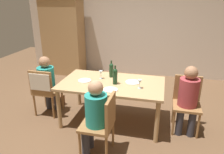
% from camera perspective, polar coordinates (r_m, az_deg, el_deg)
% --- Properties ---
extents(ground_plane, '(10.00, 10.00, 0.00)m').
position_cam_1_polar(ground_plane, '(4.07, -0.00, -11.35)').
color(ground_plane, brown).
extents(rear_room_partition, '(6.40, 0.12, 2.70)m').
position_cam_1_polar(rear_room_partition, '(6.17, 6.22, 13.06)').
color(rear_room_partition, beige).
rests_on(rear_room_partition, ground_plane).
extents(armoire_cabinet, '(1.18, 0.62, 2.18)m').
position_cam_1_polar(armoire_cabinet, '(6.36, -12.78, 10.61)').
color(armoire_cabinet, '#A87F51').
rests_on(armoire_cabinet, ground_plane).
extents(dining_table, '(1.77, 1.02, 0.76)m').
position_cam_1_polar(dining_table, '(3.75, -0.00, -2.59)').
color(dining_table, tan).
rests_on(dining_table, ground_plane).
extents(chair_right_end, '(0.44, 0.44, 0.92)m').
position_cam_1_polar(chair_right_end, '(3.83, 19.16, -5.70)').
color(chair_right_end, olive).
rests_on(chair_right_end, ground_plane).
extents(chair_near, '(0.44, 0.44, 0.92)m').
position_cam_1_polar(chair_near, '(3.04, -2.50, -11.71)').
color(chair_near, olive).
rests_on(chair_near, ground_plane).
extents(chair_left_end, '(0.44, 0.46, 0.92)m').
position_cam_1_polar(chair_left_end, '(4.15, -17.67, -2.48)').
color(chair_left_end, olive).
rests_on(chair_left_end, ground_plane).
extents(person_woman_host, '(0.31, 0.36, 1.15)m').
position_cam_1_polar(person_woman_host, '(3.67, 19.52, -4.67)').
color(person_woman_host, '#33333D').
rests_on(person_woman_host, ground_plane).
extents(person_man_bearded, '(0.35, 0.31, 1.14)m').
position_cam_1_polar(person_man_bearded, '(3.00, -4.63, -9.43)').
color(person_man_bearded, '#33333D').
rests_on(person_man_bearded, ground_plane).
extents(person_man_guest, '(0.31, 0.35, 1.14)m').
position_cam_1_polar(person_man_guest, '(4.25, -16.74, -0.96)').
color(person_man_guest, '#33333D').
rests_on(person_man_guest, ground_plane).
extents(wine_bottle_tall_green, '(0.08, 0.08, 0.31)m').
position_cam_1_polar(wine_bottle_tall_green, '(3.93, -0.19, 1.93)').
color(wine_bottle_tall_green, '#19381E').
rests_on(wine_bottle_tall_green, dining_table).
extents(wine_bottle_dark_red, '(0.08, 0.08, 0.33)m').
position_cam_1_polar(wine_bottle_dark_red, '(3.61, 0.83, 0.31)').
color(wine_bottle_dark_red, '#19381E').
rests_on(wine_bottle_dark_red, dining_table).
extents(wine_glass_near_left, '(0.07, 0.07, 0.15)m').
position_cam_1_polar(wine_glass_near_left, '(3.86, -2.96, 1.07)').
color(wine_glass_near_left, silver).
rests_on(wine_glass_near_left, dining_table).
extents(wine_glass_centre, '(0.07, 0.07, 0.15)m').
position_cam_1_polar(wine_glass_centre, '(3.48, 7.33, -1.36)').
color(wine_glass_centre, silver).
rests_on(wine_glass_centre, dining_table).
extents(dinner_plate_host, '(0.25, 0.25, 0.01)m').
position_cam_1_polar(dinner_plate_host, '(3.73, 5.48, -1.37)').
color(dinner_plate_host, white).
rests_on(dinner_plate_host, dining_table).
extents(dinner_plate_guest_left, '(0.24, 0.24, 0.01)m').
position_cam_1_polar(dinner_plate_guest_left, '(3.42, -0.44, -3.37)').
color(dinner_plate_guest_left, silver).
rests_on(dinner_plate_guest_left, dining_table).
extents(dinner_plate_guest_right, '(0.23, 0.23, 0.01)m').
position_cam_1_polar(dinner_plate_guest_right, '(3.82, -7.26, -0.93)').
color(dinner_plate_guest_right, white).
rests_on(dinner_plate_guest_right, dining_table).
extents(handbag, '(0.30, 0.19, 0.22)m').
position_cam_1_polar(handbag, '(4.72, -14.11, -5.72)').
color(handbag, brown).
rests_on(handbag, ground_plane).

